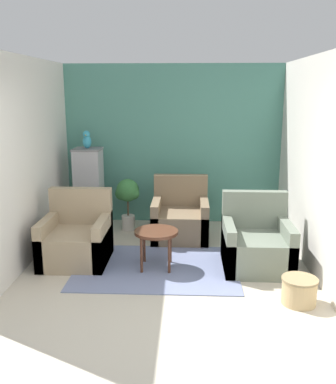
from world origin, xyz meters
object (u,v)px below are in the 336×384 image
(armchair_middle, at_px, (180,219))
(potted_plant, at_px, (127,196))
(armchair_right, at_px, (256,245))
(birdcage, at_px, (89,191))
(wicker_basket, at_px, (299,290))
(armchair_left, at_px, (77,240))
(parrot, at_px, (87,140))
(coffee_table, at_px, (156,235))

(armchair_middle, bearing_deg, potted_plant, 157.34)
(armchair_right, distance_m, birdcage, 2.94)
(birdcage, bearing_deg, wicker_basket, -41.02)
(armchair_right, xyz_separation_m, wicker_basket, (0.32, -0.98, -0.14))
(potted_plant, bearing_deg, armchair_right, -37.89)
(armchair_left, bearing_deg, birdcage, 95.51)
(birdcage, bearing_deg, parrot, 90.00)
(birdcage, bearing_deg, armchair_left, -84.49)
(armchair_right, relative_size, parrot, 3.27)
(armchair_left, distance_m, wicker_basket, 2.90)
(birdcage, height_order, parrot, parrot)
(coffee_table, bearing_deg, armchair_middle, 76.62)
(coffee_table, height_order, wicker_basket, coffee_table)
(coffee_table, relative_size, wicker_basket, 1.45)
(armchair_right, height_order, parrot, parrot)
(armchair_middle, relative_size, wicker_basket, 2.44)
(armchair_left, height_order, armchair_middle, same)
(armchair_right, height_order, wicker_basket, armchair_right)
(armchair_middle, height_order, parrot, parrot)
(coffee_table, height_order, parrot, parrot)
(armchair_middle, bearing_deg, wicker_basket, -57.50)
(wicker_basket, bearing_deg, armchair_right, 107.85)
(armchair_right, relative_size, birdcage, 0.70)
(birdcage, bearing_deg, coffee_table, -52.30)
(coffee_table, distance_m, potted_plant, 1.67)
(coffee_table, bearing_deg, parrot, 127.65)
(armchair_left, xyz_separation_m, potted_plant, (0.50, 1.39, 0.28))
(armchair_left, relative_size, wicker_basket, 2.44)
(armchair_left, bearing_deg, wicker_basket, -21.44)
(armchair_middle, height_order, potted_plant, armchair_middle)
(coffee_table, bearing_deg, potted_plant, 110.59)
(wicker_basket, bearing_deg, coffee_table, 151.26)
(potted_plant, bearing_deg, armchair_left, -109.82)
(potted_plant, bearing_deg, birdcage, 178.29)
(armchair_right, xyz_separation_m, potted_plant, (-1.88, 1.47, 0.28))
(potted_plant, bearing_deg, parrot, 178.07)
(armchair_right, bearing_deg, parrot, 149.44)
(armchair_middle, bearing_deg, coffee_table, -103.38)
(armchair_right, distance_m, potted_plant, 2.40)
(wicker_basket, bearing_deg, parrot, 138.95)
(wicker_basket, bearing_deg, birdcage, 138.98)
(armchair_left, distance_m, armchair_middle, 1.71)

